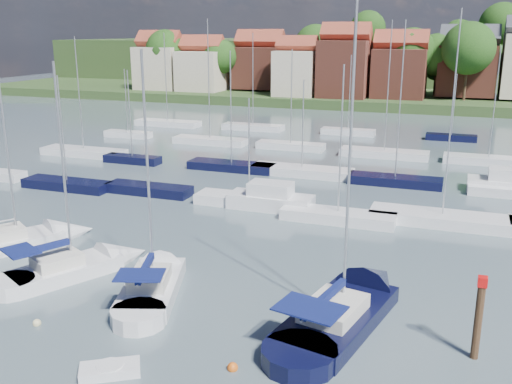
% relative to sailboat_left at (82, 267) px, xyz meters
% --- Properties ---
extents(ground, '(260.00, 260.00, 0.00)m').
position_rel_sailboat_left_xyz_m(ground, '(12.00, 36.25, -0.36)').
color(ground, '#45565E').
rests_on(ground, ground).
extents(sailboat_left, '(6.98, 10.11, 13.69)m').
position_rel_sailboat_left_xyz_m(sailboat_left, '(0.00, 0.00, 0.00)').
color(sailboat_left, silver).
rests_on(sailboat_left, ground).
extents(sailboat_centre, '(6.01, 10.94, 14.46)m').
position_rel_sailboat_left_xyz_m(sailboat_centre, '(5.18, -0.13, -0.00)').
color(sailboat_centre, silver).
rests_on(sailboat_centre, ground).
extents(sailboat_navy, '(6.11, 13.50, 18.03)m').
position_rel_sailboat_left_xyz_m(sailboat_navy, '(16.39, 0.60, -0.01)').
color(sailboat_navy, black).
rests_on(sailboat_navy, ground).
extents(sailboat_far, '(7.97, 10.23, 13.84)m').
position_rel_sailboat_left_xyz_m(sailboat_far, '(-6.31, 2.65, -0.03)').
color(sailboat_far, silver).
rests_on(sailboat_far, ground).
extents(tender, '(2.77, 2.34, 0.55)m').
position_rel_sailboat_left_xyz_m(tender, '(7.73, -8.63, -0.15)').
color(tender, silver).
rests_on(tender, ground).
extents(timber_piling, '(0.40, 0.40, 6.21)m').
position_rel_sailboat_left_xyz_m(timber_piling, '(22.40, -1.98, 0.59)').
color(timber_piling, '#4C331E').
rests_on(timber_piling, ground).
extents(buoy_b, '(0.41, 0.41, 0.41)m').
position_rel_sailboat_left_xyz_m(buoy_b, '(1.84, -6.21, -0.36)').
color(buoy_b, beige).
rests_on(buoy_b, ground).
extents(buoy_c, '(0.44, 0.44, 0.44)m').
position_rel_sailboat_left_xyz_m(buoy_c, '(6.28, -4.36, -0.36)').
color(buoy_c, '#D85914').
rests_on(buoy_c, ground).
extents(buoy_d, '(0.48, 0.48, 0.48)m').
position_rel_sailboat_left_xyz_m(buoy_d, '(12.54, -6.53, -0.36)').
color(buoy_d, '#D85914').
rests_on(buoy_d, ground).
extents(buoy_e, '(0.55, 0.55, 0.55)m').
position_rel_sailboat_left_xyz_m(buoy_e, '(17.63, 1.95, -0.36)').
color(buoy_e, '#D85914').
rests_on(buoy_e, ground).
extents(marina_field, '(79.62, 41.41, 15.93)m').
position_rel_sailboat_left_xyz_m(marina_field, '(13.90, 31.40, 0.07)').
color(marina_field, silver).
rests_on(marina_field, ground).
extents(far_shore_town, '(212.46, 90.00, 22.27)m').
position_rel_sailboat_left_xyz_m(far_shore_town, '(14.22, 128.91, 4.24)').
color(far_shore_town, '#344824').
rests_on(far_shore_town, ground).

